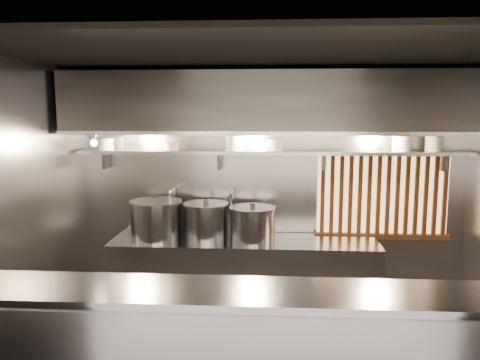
# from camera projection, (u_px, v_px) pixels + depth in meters

# --- Properties ---
(ceiling) EXTENTS (4.50, 4.50, 0.00)m
(ceiling) POSITION_uv_depth(u_px,v_px,m) (273.00, 55.00, 3.88)
(ceiling) COLOR black
(ceiling) RESTS_ON wall_back
(wall_back) EXTENTS (4.50, 0.00, 4.50)m
(wall_back) POSITION_uv_depth(u_px,v_px,m) (271.00, 191.00, 5.56)
(wall_back) COLOR gray
(wall_back) RESTS_ON floor
(wall_left) EXTENTS (0.00, 3.00, 3.00)m
(wall_left) POSITION_uv_depth(u_px,v_px,m) (22.00, 216.00, 4.22)
(wall_left) COLOR gray
(wall_left) RESTS_ON floor
(cooking_bench) EXTENTS (3.00, 0.70, 0.90)m
(cooking_bench) POSITION_uv_depth(u_px,v_px,m) (244.00, 278.00, 5.35)
(cooking_bench) COLOR #98989D
(cooking_bench) RESTS_ON floor
(bowl_shelf) EXTENTS (4.40, 0.34, 0.04)m
(bowl_shelf) POSITION_uv_depth(u_px,v_px,m) (271.00, 152.00, 5.31)
(bowl_shelf) COLOR #98989D
(bowl_shelf) RESTS_ON wall_back
(exhaust_hood) EXTENTS (4.40, 0.81, 0.65)m
(exhaust_hood) POSITION_uv_depth(u_px,v_px,m) (272.00, 103.00, 5.01)
(exhaust_hood) COLOR #2D2D30
(exhaust_hood) RESTS_ON ceiling
(wood_screen) EXTENTS (1.56, 0.09, 1.04)m
(wood_screen) POSITION_uv_depth(u_px,v_px,m) (383.00, 195.00, 5.43)
(wood_screen) COLOR #FEBA72
(wood_screen) RESTS_ON wall_back
(faucet_left) EXTENTS (0.04, 0.30, 0.50)m
(faucet_left) POSITION_uv_depth(u_px,v_px,m) (173.00, 200.00, 5.51)
(faucet_left) COLOR silver
(faucet_left) RESTS_ON wall_back
(faucet_right) EXTENTS (0.04, 0.30, 0.50)m
(faucet_right) POSITION_uv_depth(u_px,v_px,m) (232.00, 201.00, 5.47)
(faucet_right) COLOR silver
(faucet_right) RESTS_ON wall_back
(heat_lamp) EXTENTS (0.25, 0.35, 0.20)m
(heat_lamp) POSITION_uv_depth(u_px,v_px,m) (92.00, 137.00, 4.94)
(heat_lamp) COLOR #98989D
(heat_lamp) RESTS_ON exhaust_hood
(pendant_bulb) EXTENTS (0.09, 0.09, 0.19)m
(pendant_bulb) POSITION_uv_depth(u_px,v_px,m) (262.00, 146.00, 5.19)
(pendant_bulb) COLOR #2D2D30
(pendant_bulb) RESTS_ON exhaust_hood
(stock_pot_left) EXTENTS (0.65, 0.65, 0.48)m
(stock_pot_left) POSITION_uv_depth(u_px,v_px,m) (156.00, 220.00, 5.31)
(stock_pot_left) COLOR #98989D
(stock_pot_left) RESTS_ON cooking_bench
(stock_pot_mid) EXTENTS (0.65, 0.65, 0.43)m
(stock_pot_mid) POSITION_uv_depth(u_px,v_px,m) (252.00, 224.00, 5.22)
(stock_pot_mid) COLOR #98989D
(stock_pot_mid) RESTS_ON cooking_bench
(stock_pot_right) EXTENTS (0.57, 0.57, 0.45)m
(stock_pot_right) POSITION_uv_depth(u_px,v_px,m) (206.00, 221.00, 5.33)
(stock_pot_right) COLOR #98989D
(stock_pot_right) RESTS_ON cooking_bench
(bowl_stack_0) EXTENTS (0.20, 0.20, 0.13)m
(bowl_stack_0) POSITION_uv_depth(u_px,v_px,m) (105.00, 144.00, 5.42)
(bowl_stack_0) COLOR silver
(bowl_stack_0) RESTS_ON bowl_shelf
(bowl_stack_1) EXTENTS (0.20, 0.20, 0.09)m
(bowl_stack_1) POSITION_uv_depth(u_px,v_px,m) (171.00, 146.00, 5.37)
(bowl_stack_1) COLOR silver
(bowl_stack_1) RESTS_ON bowl_shelf
(bowl_stack_2) EXTENTS (0.24, 0.24, 0.17)m
(bowl_stack_2) POSITION_uv_depth(u_px,v_px,m) (235.00, 143.00, 5.32)
(bowl_stack_2) COLOR silver
(bowl_stack_2) RESTS_ON bowl_shelf
(bowl_stack_3) EXTENTS (0.25, 0.25, 0.13)m
(bowl_stack_3) POSITION_uv_depth(u_px,v_px,m) (272.00, 145.00, 5.30)
(bowl_stack_3) COLOR silver
(bowl_stack_3) RESTS_ON bowl_shelf
(bowl_stack_4) EXTENTS (0.22, 0.22, 0.17)m
(bowl_stack_4) POSITION_uv_depth(u_px,v_px,m) (401.00, 144.00, 5.21)
(bowl_stack_4) COLOR silver
(bowl_stack_4) RESTS_ON bowl_shelf
(bowl_stack_5) EXTENTS (0.21, 0.21, 0.17)m
(bowl_stack_5) POSITION_uv_depth(u_px,v_px,m) (434.00, 144.00, 5.18)
(bowl_stack_5) COLOR silver
(bowl_stack_5) RESTS_ON bowl_shelf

